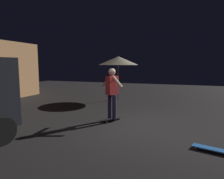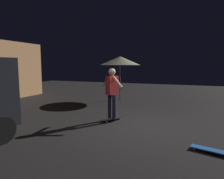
{
  "view_description": "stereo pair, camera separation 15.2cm",
  "coord_description": "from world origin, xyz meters",
  "px_view_note": "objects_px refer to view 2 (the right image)",
  "views": [
    {
      "loc": [
        -5.64,
        -1.21,
        1.85
      ],
      "look_at": [
        0.46,
        0.99,
        1.05
      ],
      "focal_mm": 31.92,
      "sensor_mm": 36.0,
      "label": 1
    },
    {
      "loc": [
        -5.59,
        -1.35,
        1.85
      ],
      "look_at": [
        0.46,
        0.99,
        1.05
      ],
      "focal_mm": 31.92,
      "sensor_mm": 36.0,
      "label": 2
    }
  ],
  "objects_px": {
    "skateboard_ridden": "(112,119)",
    "skateboard_spare": "(210,150)",
    "skater": "(112,90)",
    "patio_umbrella": "(120,61)"
  },
  "relations": [
    {
      "from": "skater",
      "to": "patio_umbrella",
      "type": "bearing_deg",
      "value": 15.22
    },
    {
      "from": "skateboard_ridden",
      "to": "skater",
      "type": "xyz_separation_m",
      "value": [
        -0.0,
        0.0,
        0.98
      ]
    },
    {
      "from": "patio_umbrella",
      "to": "skateboard_ridden",
      "type": "height_order",
      "value": "patio_umbrella"
    },
    {
      "from": "skateboard_spare",
      "to": "skater",
      "type": "xyz_separation_m",
      "value": [
        1.52,
        2.83,
        0.98
      ]
    },
    {
      "from": "patio_umbrella",
      "to": "skateboard_spare",
      "type": "relative_size",
      "value": 2.86
    },
    {
      "from": "skateboard_ridden",
      "to": "skateboard_spare",
      "type": "distance_m",
      "value": 3.21
    },
    {
      "from": "skateboard_ridden",
      "to": "skateboard_spare",
      "type": "xyz_separation_m",
      "value": [
        -1.52,
        -2.83,
        0.0
      ]
    },
    {
      "from": "patio_umbrella",
      "to": "skateboard_spare",
      "type": "distance_m",
      "value": 7.02
    },
    {
      "from": "skateboard_spare",
      "to": "skateboard_ridden",
      "type": "bearing_deg",
      "value": 61.74
    },
    {
      "from": "patio_umbrella",
      "to": "skateboard_ridden",
      "type": "relative_size",
      "value": 2.94
    }
  ]
}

